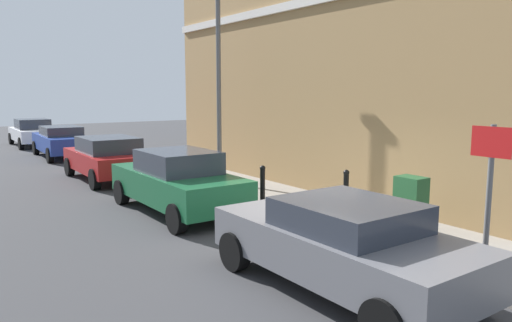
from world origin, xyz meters
name	(u,v)px	position (x,y,z in m)	size (l,w,h in m)	color
ground	(322,256)	(0.00, 0.00, 0.00)	(80.00, 80.00, 0.00)	#38383A
sidewalk	(233,187)	(1.92, 6.00, 0.07)	(2.57, 30.00, 0.15)	gray
corner_building	(380,47)	(6.81, 4.74, 4.37)	(7.32, 13.49, 8.73)	#9E7A4C
car_grey	(342,243)	(-0.77, -1.24, 0.72)	(1.94, 4.22, 1.36)	slate
car_green	(177,181)	(-0.68, 4.38, 0.77)	(1.84, 4.36, 1.52)	#195933
car_red	(108,157)	(-0.61, 9.75, 0.76)	(1.98, 4.10, 1.44)	maroon
car_blue	(61,141)	(-0.47, 16.54, 0.74)	(1.95, 4.46, 1.40)	navy
car_white	(32,132)	(-0.61, 22.24, 0.75)	(1.92, 4.39, 1.48)	silver
utility_cabinet	(410,208)	(1.94, -0.37, 0.68)	(0.46, 0.61, 1.15)	#1E4C28
bollard_near_cabinet	(346,191)	(2.04, 1.44, 0.70)	(0.14, 0.14, 1.04)	black
bollard_far_kerb	(263,186)	(0.88, 3.03, 0.70)	(0.14, 0.14, 1.04)	black
street_sign	(490,179)	(0.95, -2.44, 1.66)	(0.08, 0.60, 2.30)	#59595B
lamppost	(219,79)	(1.79, 6.53, 3.30)	(0.20, 0.44, 5.72)	#59595B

